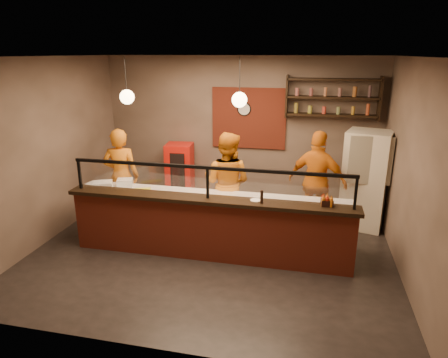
% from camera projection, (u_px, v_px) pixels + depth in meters
% --- Properties ---
extents(floor, '(6.00, 6.00, 0.00)m').
position_uv_depth(floor, '(213.00, 249.00, 6.91)').
color(floor, black).
rests_on(floor, ground).
extents(ceiling, '(6.00, 6.00, 0.00)m').
position_uv_depth(ceiling, '(211.00, 56.00, 5.94)').
color(ceiling, '#342C28').
rests_on(ceiling, wall_back).
extents(wall_back, '(6.00, 0.00, 6.00)m').
position_uv_depth(wall_back, '(240.00, 131.00, 8.75)').
color(wall_back, '#7A6559').
rests_on(wall_back, floor).
extents(wall_left, '(0.00, 5.00, 5.00)m').
position_uv_depth(wall_left, '(47.00, 151.00, 7.04)').
color(wall_left, '#7A6559').
rests_on(wall_left, floor).
extents(wall_right, '(0.00, 5.00, 5.00)m').
position_uv_depth(wall_right, '(412.00, 172.00, 5.81)').
color(wall_right, '#7A6559').
rests_on(wall_right, floor).
extents(wall_front, '(6.00, 0.00, 6.00)m').
position_uv_depth(wall_front, '(153.00, 222.00, 4.10)').
color(wall_front, '#7A6559').
rests_on(wall_front, floor).
extents(brick_patch, '(1.60, 0.04, 1.30)m').
position_uv_depth(brick_patch, '(249.00, 118.00, 8.59)').
color(brick_patch, maroon).
rests_on(brick_patch, wall_back).
extents(service_counter, '(4.60, 0.25, 1.00)m').
position_uv_depth(service_counter, '(208.00, 230.00, 6.48)').
color(service_counter, maroon).
rests_on(service_counter, floor).
extents(counter_ledge, '(4.70, 0.37, 0.06)m').
position_uv_depth(counter_ledge, '(208.00, 200.00, 6.32)').
color(counter_ledge, black).
rests_on(counter_ledge, service_counter).
extents(worktop_cabinet, '(4.60, 0.75, 0.85)m').
position_uv_depth(worktop_cabinet, '(215.00, 222.00, 6.97)').
color(worktop_cabinet, gray).
rests_on(worktop_cabinet, floor).
extents(worktop, '(4.60, 0.75, 0.05)m').
position_uv_depth(worktop, '(215.00, 198.00, 6.83)').
color(worktop, silver).
rests_on(worktop, worktop_cabinet).
extents(sneeze_guard, '(4.50, 0.05, 0.52)m').
position_uv_depth(sneeze_guard, '(208.00, 179.00, 6.21)').
color(sneeze_guard, white).
rests_on(sneeze_guard, counter_ledge).
extents(wall_shelving, '(1.84, 0.28, 0.85)m').
position_uv_depth(wall_shelving, '(332.00, 97.00, 7.95)').
color(wall_shelving, black).
rests_on(wall_shelving, wall_back).
extents(wall_clock, '(0.30, 0.04, 0.30)m').
position_uv_depth(wall_clock, '(244.00, 109.00, 8.54)').
color(wall_clock, black).
rests_on(wall_clock, wall_back).
extents(pendant_left, '(0.24, 0.24, 0.77)m').
position_uv_depth(pendant_left, '(127.00, 97.00, 6.63)').
color(pendant_left, black).
rests_on(pendant_left, ceiling).
extents(pendant_right, '(0.24, 0.24, 0.77)m').
position_uv_depth(pendant_right, '(239.00, 100.00, 6.24)').
color(pendant_right, black).
rests_on(pendant_right, ceiling).
extents(cook_left, '(0.77, 0.59, 1.89)m').
position_uv_depth(cook_left, '(121.00, 176.00, 7.81)').
color(cook_left, orange).
rests_on(cook_left, floor).
extents(cook_mid, '(1.04, 0.88, 1.90)m').
position_uv_depth(cook_mid, '(227.00, 183.00, 7.39)').
color(cook_mid, '#C56E12').
rests_on(cook_mid, floor).
extents(cook_right, '(1.21, 0.83, 1.91)m').
position_uv_depth(cook_right, '(317.00, 182.00, 7.44)').
color(cook_right, orange).
rests_on(cook_right, floor).
extents(fridge, '(0.95, 0.91, 1.88)m').
position_uv_depth(fridge, '(365.00, 180.00, 7.61)').
color(fridge, beige).
rests_on(fridge, floor).
extents(red_cooler, '(0.62, 0.58, 1.33)m').
position_uv_depth(red_cooler, '(180.00, 173.00, 8.97)').
color(red_cooler, red).
rests_on(red_cooler, floor).
extents(pizza_dough, '(0.66, 0.66, 0.01)m').
position_uv_depth(pizza_dough, '(192.00, 195.00, 6.89)').
color(pizza_dough, beige).
rests_on(pizza_dough, worktop).
extents(prep_tub_a, '(0.41, 0.37, 0.16)m').
position_uv_depth(prep_tub_a, '(103.00, 186.00, 7.11)').
color(prep_tub_a, white).
rests_on(prep_tub_a, worktop).
extents(prep_tub_b, '(0.34, 0.30, 0.14)m').
position_uv_depth(prep_tub_b, '(125.00, 183.00, 7.34)').
color(prep_tub_b, white).
rests_on(prep_tub_b, worktop).
extents(prep_tub_c, '(0.33, 0.29, 0.15)m').
position_uv_depth(prep_tub_c, '(96.00, 187.00, 7.09)').
color(prep_tub_c, silver).
rests_on(prep_tub_c, worktop).
extents(rolling_pin, '(0.33, 0.18, 0.06)m').
position_uv_depth(rolling_pin, '(141.00, 189.00, 7.10)').
color(rolling_pin, yellow).
rests_on(rolling_pin, worktop).
extents(condiment_caddy, '(0.19, 0.16, 0.10)m').
position_uv_depth(condiment_caddy, '(327.00, 203.00, 5.98)').
color(condiment_caddy, black).
rests_on(condiment_caddy, counter_ledge).
extents(pepper_mill, '(0.05, 0.05, 0.21)m').
position_uv_depth(pepper_mill, '(262.00, 197.00, 6.06)').
color(pepper_mill, black).
rests_on(pepper_mill, counter_ledge).
extents(small_plate, '(0.17, 0.17, 0.01)m').
position_uv_depth(small_plate, '(256.00, 200.00, 6.20)').
color(small_plate, white).
rests_on(small_plate, counter_ledge).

